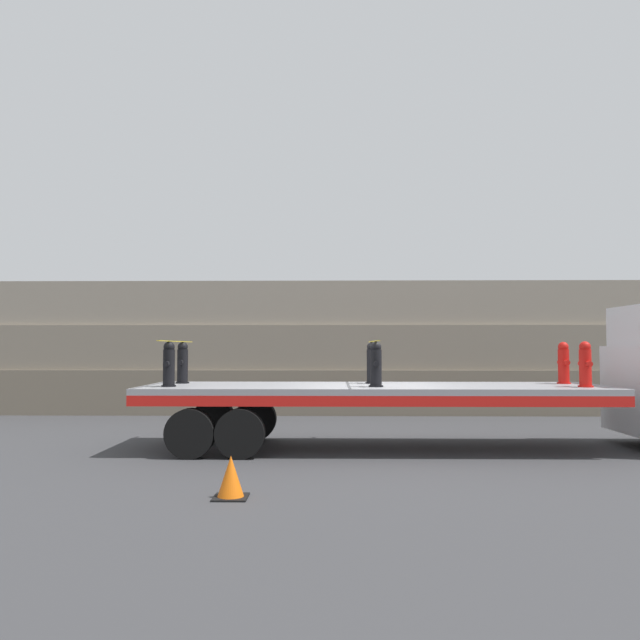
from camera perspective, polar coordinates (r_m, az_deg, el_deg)
The scene contains 12 objects.
ground_plane at distance 13.03m, azimuth 4.98°, elevation -11.65°, with size 120.00×120.00×0.00m, color #38383A.
rock_cliff at distance 20.54m, azimuth 3.47°, elevation -2.52°, with size 60.00×3.30×4.13m.
flatbed_trailer at distance 12.88m, azimuth 1.65°, elevation -7.12°, with size 9.37×2.67×1.29m.
fire_hydrant_black_near_0 at distance 12.68m, azimuth -13.65°, elevation -3.98°, with size 0.29×0.49×0.89m.
fire_hydrant_black_far_0 at distance 13.78m, azimuth -12.45°, elevation -3.87°, with size 0.29×0.49×0.89m.
fire_hydrant_black_near_1 at distance 12.30m, azimuth 5.13°, elevation -4.09°, with size 0.29×0.49×0.89m.
fire_hydrant_black_far_1 at distance 13.43m, azimuth 4.78°, elevation -3.96°, with size 0.29×0.49×0.89m.
fire_hydrant_red_near_2 at distance 13.24m, azimuth 23.09°, elevation -3.78°, with size 0.29×0.49×0.89m.
fire_hydrant_red_far_2 at distance 14.29m, azimuth 21.38°, elevation -3.71°, with size 0.29×0.49×0.89m.
cargo_strap_rear at distance 13.23m, azimuth -13.01°, elevation -1.92°, with size 0.05×2.78×0.01m.
cargo_strap_middle at distance 12.86m, azimuth 4.94°, elevation -1.96°, with size 0.05×2.78×0.01m.
traffic_cone at distance 8.91m, azimuth -8.16°, elevation -14.06°, with size 0.47×0.47×0.58m.
Camera 1 is at (-0.88, -12.83, 2.07)m, focal length 35.00 mm.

